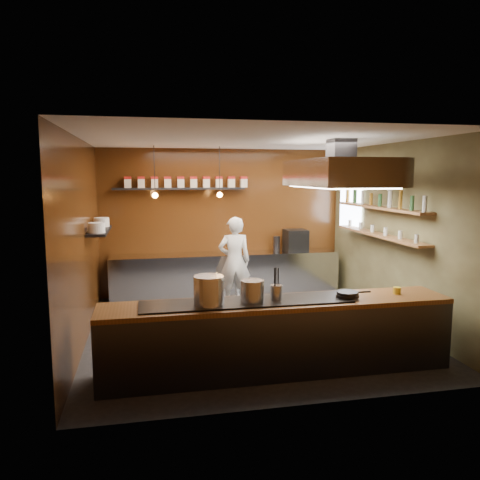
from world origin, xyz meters
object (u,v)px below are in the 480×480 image
object	(u,v)px
extractor_hood	(340,173)
chef	(234,261)
espresso_machine	(296,240)
stockpot_large	(209,290)
stockpot_small	(252,291)

from	to	relation	value
extractor_hood	chef	xyz separation A→B (m)	(-1.24, 1.98, -1.66)
espresso_machine	chef	world-z (taller)	chef
stockpot_large	stockpot_small	world-z (taller)	stockpot_large
stockpot_large	stockpot_small	distance (m)	0.54
chef	espresso_machine	bearing A→B (deg)	-155.40
extractor_hood	stockpot_large	size ratio (longest dim) A/B	5.53
stockpot_large	stockpot_small	xyz separation A→B (m)	(0.54, 0.03, -0.04)
stockpot_small	espresso_machine	distance (m)	4.23
extractor_hood	stockpot_small	distance (m)	2.51
stockpot_large	espresso_machine	world-z (taller)	espresso_machine
stockpot_large	extractor_hood	bearing A→B (deg)	30.41
extractor_hood	stockpot_small	world-z (taller)	extractor_hood
extractor_hood	espresso_machine	distance (m)	2.93
chef	extractor_hood	bearing A→B (deg)	123.92
extractor_hood	stockpot_small	bearing A→B (deg)	-142.83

